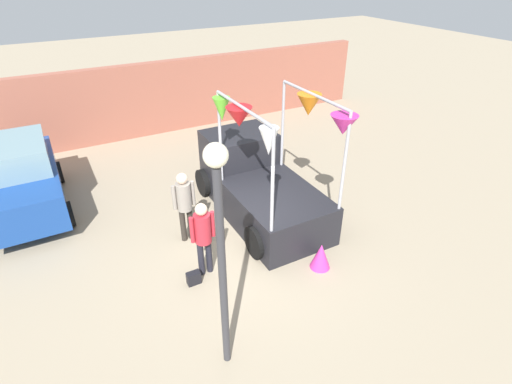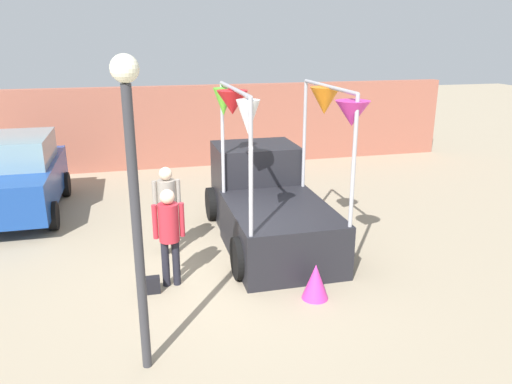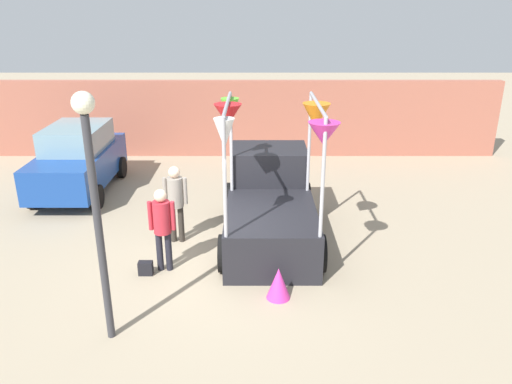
# 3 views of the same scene
# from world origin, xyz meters

# --- Properties ---
(ground_plane) EXTENTS (60.00, 60.00, 0.00)m
(ground_plane) POSITION_xyz_m (0.00, 0.00, 0.00)
(ground_plane) COLOR gray
(vendor_truck) EXTENTS (2.48, 4.15, 3.27)m
(vendor_truck) POSITION_xyz_m (0.98, 1.29, 0.88)
(vendor_truck) COLOR black
(vendor_truck) RESTS_ON ground
(parked_car) EXTENTS (1.88, 4.00, 1.88)m
(parked_car) POSITION_xyz_m (-4.32, 4.11, 0.94)
(parked_car) COLOR navy
(parked_car) RESTS_ON ground
(person_customer) EXTENTS (0.53, 0.34, 1.72)m
(person_customer) POSITION_xyz_m (-1.16, -0.40, 1.05)
(person_customer) COLOR black
(person_customer) RESTS_ON ground
(person_vendor) EXTENTS (0.53, 0.34, 1.77)m
(person_vendor) POSITION_xyz_m (-1.10, 0.89, 1.08)
(person_vendor) COLOR #2D2823
(person_vendor) RESTS_ON ground
(handbag) EXTENTS (0.28, 0.16, 0.28)m
(handbag) POSITION_xyz_m (-1.51, -0.60, 0.14)
(handbag) COLOR black
(handbag) RESTS_ON ground
(street_lamp) EXTENTS (0.32, 0.32, 3.95)m
(street_lamp) POSITION_xyz_m (-1.67, -2.55, 2.57)
(street_lamp) COLOR #333338
(street_lamp) RESTS_ON ground
(brick_boundary_wall) EXTENTS (18.00, 0.36, 2.60)m
(brick_boundary_wall) POSITION_xyz_m (0.00, 7.77, 1.30)
(brick_boundary_wall) COLOR #9E5947
(brick_boundary_wall) RESTS_ON ground
(folded_kite_bundle_magenta) EXTENTS (0.57, 0.57, 0.60)m
(folded_kite_bundle_magenta) POSITION_xyz_m (1.08, -1.43, 0.30)
(folded_kite_bundle_magenta) COLOR #D83399
(folded_kite_bundle_magenta) RESTS_ON ground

